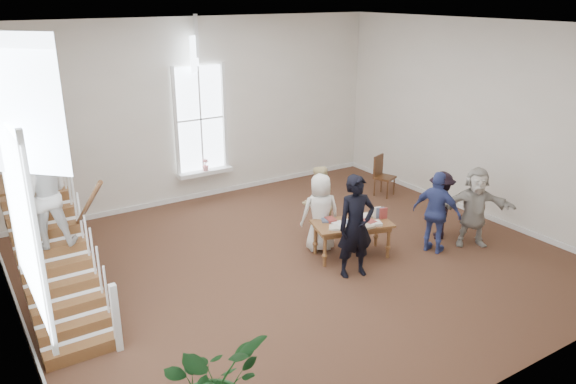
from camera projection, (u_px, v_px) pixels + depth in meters
ground at (299, 262)px, 11.11m from camera, size 10.00×10.00×0.00m
room_shell at (205, 182)px, 14.45m from camera, size 10.49×10.00×10.00m
staircase at (48, 220)px, 8.95m from camera, size 1.10×4.10×2.92m
library_table at (352, 226)px, 11.15m from camera, size 1.70×1.17×0.79m
police_officer at (356, 226)px, 10.30m from camera, size 0.80×0.62×1.97m
elderly_woman at (320, 213)px, 11.40m from camera, size 0.92×0.74×1.63m
person_yellow at (318, 203)px, 11.95m from camera, size 0.81×0.65×1.61m
woman_cluster_a at (437, 213)px, 11.29m from camera, size 0.76×1.08×1.71m
woman_cluster_b at (440, 205)px, 11.98m from camera, size 1.05×1.08×1.48m
woman_cluster_c at (475, 207)px, 11.58m from camera, size 1.59×1.30×1.70m
side_chair at (382, 173)px, 14.56m from camera, size 0.59×0.59×1.06m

